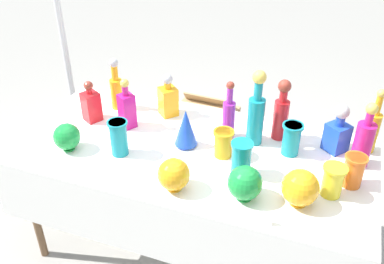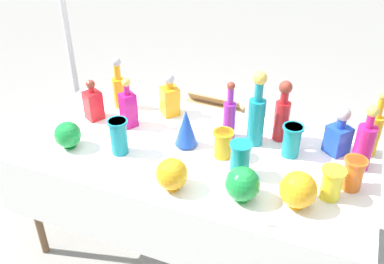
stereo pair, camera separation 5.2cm
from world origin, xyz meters
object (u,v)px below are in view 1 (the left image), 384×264
Objects in this scene: square_decanter_1 at (91,104)px; cardboard_box_behind_left at (205,128)px; tall_bottle_3 at (281,113)px; slender_vase_0 at (292,138)px; tall_bottle_1 at (364,141)px; square_decanter_2 at (338,132)px; square_decanter_3 at (168,98)px; round_bowl_0 at (300,188)px; canopy_pole at (66,53)px; fluted_vase_0 at (186,128)px; tall_bottle_0 at (229,116)px; slender_vase_5 at (333,180)px; slender_vase_1 at (119,137)px; round_bowl_2 at (67,137)px; round_bowl_3 at (174,174)px; slender_vase_3 at (354,170)px; tall_bottle_4 at (256,113)px; slender_vase_2 at (223,142)px; slender_vase_4 at (241,158)px; round_bowl_1 at (245,183)px; tall_bottle_2 at (372,128)px; square_decanter_0 at (127,108)px; tall_bottle_5 at (116,88)px.

square_decanter_1 is 0.48× the size of cardboard_box_behind_left.
slender_vase_0 is (0.08, -0.13, -0.06)m from tall_bottle_3.
tall_bottle_1 is 0.15m from square_decanter_2.
round_bowl_0 is (0.84, -0.52, -0.02)m from square_decanter_3.
canopy_pole is at bearing 153.86° from round_bowl_0.
fluted_vase_0 is 0.42× the size of cardboard_box_behind_left.
tall_bottle_1 is at bearing -1.76° from tall_bottle_0.
tall_bottle_3 is 2.01× the size of slender_vase_0.
slender_vase_5 is 1.73m from cardboard_box_behind_left.
slender_vase_1 is (-1.03, -0.42, -0.01)m from square_decanter_2.
tall_bottle_1 is 1.47m from round_bowl_2.
tall_bottle_3 reaches higher than square_decanter_2.
tall_bottle_3 is 1.30× the size of square_decanter_2.
tall_bottle_1 is 1.30× the size of square_decanter_2.
round_bowl_3 is (-0.55, -0.10, -0.01)m from round_bowl_0.
tall_bottle_4 is at bearing 159.31° from slender_vase_3.
slender_vase_2 is at bearing -34.10° from square_decanter_3.
slender_vase_1 reaches higher than cardboard_box_behind_left.
tall_bottle_4 is at bearing -169.53° from square_decanter_2.
slender_vase_4 is (0.12, -0.12, 0.02)m from slender_vase_2.
round_bowl_1 is at bearing -69.85° from slender_vase_4.
tall_bottle_0 is at bearing 114.40° from round_bowl_1.
slender_vase_0 is at bearing 131.27° from slender_vase_5.
tall_bottle_1 reaches higher than slender_vase_0.
tall_bottle_2 reaches higher than square_decanter_2.
tall_bottle_3 is at bearing 58.23° from round_bowl_3.
slender_vase_5 reaches higher than cardboard_box_behind_left.
slender_vase_3 is at bearing -20.69° from tall_bottle_4.
slender_vase_1 is at bearing -157.97° from square_decanter_2.
tall_bottle_0 reaches higher than slender_vase_1.
square_decanter_1 is at bearing -176.98° from slender_vase_0.
tall_bottle_1 reaches higher than tall_bottle_0.
slender_vase_0 is at bearing -10.54° from tall_bottle_4.
slender_vase_1 is at bearing -71.54° from square_decanter_0.
tall_bottle_0 is at bearing -5.98° from tall_bottle_5.
slender_vase_2 is (-0.23, -0.27, -0.08)m from tall_bottle_3.
slender_vase_5 is (0.23, -0.26, -0.01)m from slender_vase_0.
square_decanter_0 reaches higher than slender_vase_5.
cardboard_box_behind_left is 1.23m from canopy_pole.
round_bowl_0 is at bearing -22.91° from tall_bottle_5.
slender_vase_2 is (-0.69, -0.30, -0.05)m from tall_bottle_2.
slender_vase_5 is at bearing -109.06° from tall_bottle_2.
tall_bottle_0 is 2.00× the size of round_bowl_1.
slender_vase_2 is at bearing 150.72° from round_bowl_0.
tall_bottle_3 is 0.40m from slender_vase_4.
round_bowl_0 is at bearing -14.22° from square_decanter_1.
slender_vase_2 is at bearing 18.42° from slender_vase_1.
slender_vase_1 is at bearing 156.13° from round_bowl_3.
tall_bottle_3 is 1.32× the size of square_decanter_3.
slender_vase_2 is 1.38m from cardboard_box_behind_left.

